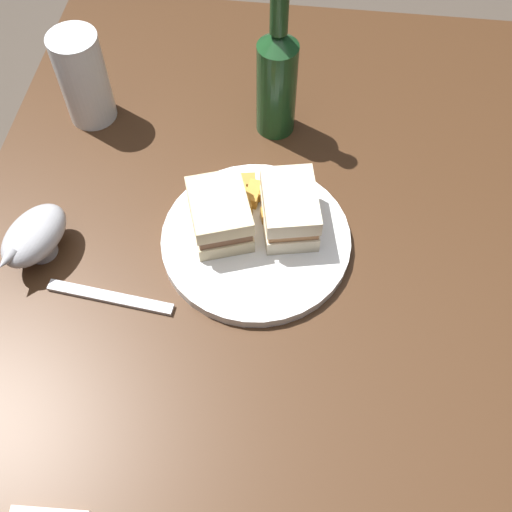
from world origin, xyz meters
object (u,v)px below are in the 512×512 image
(plate, at_px, (256,240))
(gravy_boat, at_px, (34,236))
(sandwich_half_right, at_px, (220,215))
(cider_bottle, at_px, (277,78))
(pint_glass, at_px, (85,83))
(fork, at_px, (110,297))
(sandwich_half_left, at_px, (289,209))

(plate, bearing_deg, gravy_boat, -80.31)
(plate, xyz_separation_m, sandwich_half_right, (-0.01, -0.05, 0.04))
(plate, xyz_separation_m, cider_bottle, (-0.24, 0.00, 0.09))
(plate, xyz_separation_m, gravy_boat, (0.05, -0.31, 0.03))
(plate, height_order, gravy_boat, gravy_boat)
(pint_glass, xyz_separation_m, fork, (0.34, 0.11, -0.06))
(gravy_boat, height_order, cider_bottle, cider_bottle)
(fork, bearing_deg, sandwich_half_left, 37.87)
(plate, relative_size, sandwich_half_right, 2.23)
(sandwich_half_left, height_order, sandwich_half_right, sandwich_half_left)
(pint_glass, height_order, fork, pint_glass)
(plate, distance_m, cider_bottle, 0.25)
(sandwich_half_left, bearing_deg, sandwich_half_right, -78.18)
(sandwich_half_left, xyz_separation_m, cider_bottle, (-0.21, -0.04, 0.05))
(sandwich_half_right, bearing_deg, cider_bottle, 166.01)
(sandwich_half_left, relative_size, pint_glass, 0.76)
(pint_glass, relative_size, fork, 0.87)
(sandwich_half_right, bearing_deg, fork, -47.70)
(sandwich_half_right, relative_size, pint_glass, 0.78)
(fork, bearing_deg, cider_bottle, 67.34)
(pint_glass, bearing_deg, sandwich_half_right, 48.88)
(sandwich_half_right, bearing_deg, plate, 79.82)
(sandwich_half_right, relative_size, cider_bottle, 0.46)
(cider_bottle, bearing_deg, pint_glass, -88.31)
(gravy_boat, bearing_deg, plate, 99.69)
(plate, height_order, cider_bottle, cider_bottle)
(gravy_boat, relative_size, cider_bottle, 0.50)
(sandwich_half_left, distance_m, sandwich_half_right, 0.10)
(sandwich_half_right, bearing_deg, pint_glass, -131.12)
(pint_glass, relative_size, cider_bottle, 0.59)
(plate, height_order, fork, plate)
(sandwich_half_right, height_order, cider_bottle, cider_bottle)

